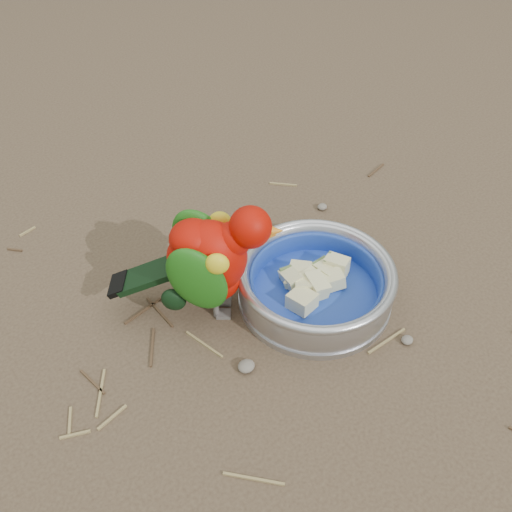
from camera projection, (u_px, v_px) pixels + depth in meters
ground at (320, 311)px, 0.81m from camera, size 60.00×60.00×0.00m
food_bowl at (314, 295)px, 0.82m from camera, size 0.22×0.22×0.02m
bowl_wall at (316, 281)px, 0.80m from camera, size 0.22×0.22×0.04m
fruit_wedges at (315, 284)px, 0.81m from camera, size 0.13×0.13×0.03m
lory_parrot at (211, 265)px, 0.76m from camera, size 0.23×0.21×0.17m
ground_debris at (298, 312)px, 0.81m from camera, size 0.90×0.80×0.01m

